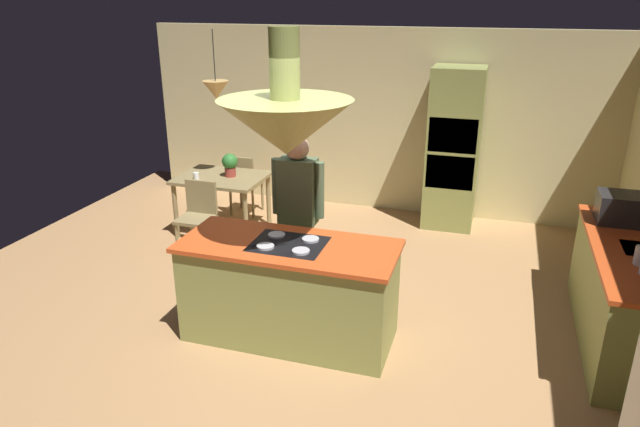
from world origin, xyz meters
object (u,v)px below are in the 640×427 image
(cup_on_table, at_px, (196,176))
(person_at_island, at_px, (298,209))
(chair_facing_island, at_px, (198,212))
(kitchen_island, at_px, (289,291))
(chair_by_back_wall, at_px, (244,181))
(oven_tower, at_px, (453,149))
(dining_table, at_px, (222,184))
(potted_plant_on_table, at_px, (230,164))
(microwave_on_counter, at_px, (624,209))

(cup_on_table, bearing_deg, person_at_island, -33.89)
(person_at_island, bearing_deg, chair_facing_island, 153.66)
(kitchen_island, height_order, chair_by_back_wall, kitchen_island)
(oven_tower, bearing_deg, chair_facing_island, -147.34)
(dining_table, height_order, cup_on_table, cup_on_table)
(chair_facing_island, bearing_deg, person_at_island, -26.34)
(chair_facing_island, relative_size, cup_on_table, 9.67)
(kitchen_island, height_order, potted_plant_on_table, potted_plant_on_table)
(chair_facing_island, xyz_separation_m, microwave_on_counter, (4.54, -0.03, 0.56))
(kitchen_island, relative_size, potted_plant_on_table, 6.38)
(person_at_island, relative_size, chair_by_back_wall, 1.97)
(kitchen_island, relative_size, dining_table, 1.75)
(potted_plant_on_table, bearing_deg, microwave_on_counter, -9.21)
(person_at_island, bearing_deg, kitchen_island, -77.61)
(kitchen_island, height_order, oven_tower, oven_tower)
(oven_tower, distance_m, dining_table, 3.05)
(potted_plant_on_table, bearing_deg, person_at_island, -45.32)
(chair_facing_island, xyz_separation_m, potted_plant_on_table, (0.11, 0.69, 0.42))
(cup_on_table, height_order, microwave_on_counter, microwave_on_counter)
(chair_by_back_wall, height_order, cup_on_table, chair_by_back_wall)
(kitchen_island, distance_m, chair_facing_island, 2.23)
(kitchen_island, height_order, person_at_island, person_at_island)
(kitchen_island, distance_m, cup_on_table, 2.73)
(oven_tower, height_order, cup_on_table, oven_tower)
(cup_on_table, bearing_deg, potted_plant_on_table, 35.45)
(chair_facing_island, distance_m, microwave_on_counter, 4.57)
(chair_by_back_wall, height_order, microwave_on_counter, microwave_on_counter)
(chair_facing_island, bearing_deg, kitchen_island, -40.43)
(chair_by_back_wall, relative_size, potted_plant_on_table, 2.90)
(person_at_island, relative_size, microwave_on_counter, 3.72)
(oven_tower, xyz_separation_m, chair_facing_island, (-2.80, -1.79, -0.55))
(chair_facing_island, relative_size, potted_plant_on_table, 2.90)
(microwave_on_counter, bearing_deg, person_at_island, -166.15)
(oven_tower, height_order, chair_facing_island, oven_tower)
(dining_table, bearing_deg, chair_by_back_wall, 90.00)
(kitchen_island, height_order, microwave_on_counter, microwave_on_counter)
(dining_table, xyz_separation_m, microwave_on_counter, (4.54, -0.68, 0.41))
(dining_table, bearing_deg, kitchen_island, -51.01)
(kitchen_island, bearing_deg, cup_on_table, 135.85)
(kitchen_island, bearing_deg, oven_tower, 71.26)
(dining_table, xyz_separation_m, cup_on_table, (-0.24, -0.22, 0.15))
(person_at_island, bearing_deg, dining_table, 137.53)
(oven_tower, xyz_separation_m, person_at_island, (-1.25, -2.56, -0.07))
(dining_table, distance_m, chair_facing_island, 0.67)
(kitchen_island, height_order, dining_table, kitchen_island)
(person_at_island, bearing_deg, microwave_on_counter, 13.85)
(potted_plant_on_table, height_order, cup_on_table, potted_plant_on_table)
(oven_tower, xyz_separation_m, potted_plant_on_table, (-2.69, -1.11, -0.13))
(chair_by_back_wall, distance_m, cup_on_table, 0.95)
(kitchen_island, relative_size, microwave_on_counter, 4.16)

